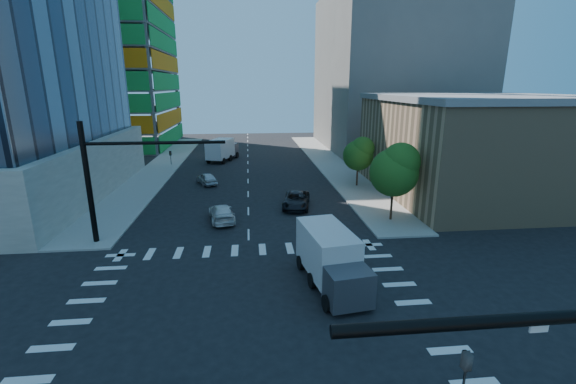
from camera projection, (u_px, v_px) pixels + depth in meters
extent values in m
plane|color=black|center=(249.00, 323.00, 19.36)|extent=(160.00, 160.00, 0.00)
cube|color=silver|center=(249.00, 323.00, 19.36)|extent=(20.00, 20.00, 0.01)
cube|color=gray|center=(330.00, 163.00, 58.91)|extent=(5.00, 60.00, 0.15)
cube|color=gray|center=(162.00, 166.00, 56.45)|extent=(5.00, 60.00, 0.15)
cube|color=#1A903A|center=(163.00, 12.00, 70.77)|extent=(0.12, 24.00, 49.00)
cube|color=tan|center=(479.00, 148.00, 41.57)|extent=(20.00, 22.00, 10.00)
cube|color=slate|center=(486.00, 98.00, 40.15)|extent=(20.50, 22.50, 0.60)
cube|color=#635E59|center=(392.00, 72.00, 70.99)|extent=(24.00, 30.00, 28.00)
imported|color=black|center=(464.00, 376.00, 7.00)|extent=(0.16, 0.20, 1.00)
cylinder|color=black|center=(88.00, 184.00, 28.01)|extent=(0.40, 0.40, 9.00)
cylinder|color=black|center=(155.00, 143.00, 27.72)|extent=(10.00, 0.24, 0.24)
imported|color=black|center=(171.00, 158.00, 28.11)|extent=(0.16, 0.20, 1.00)
cylinder|color=#382316|center=(391.00, 207.00, 33.66)|extent=(0.20, 0.20, 2.27)
sphere|color=#1E4713|center=(394.00, 172.00, 32.84)|extent=(4.16, 4.16, 4.16)
sphere|color=#307226|center=(401.00, 162.00, 32.33)|extent=(3.25, 3.25, 3.25)
cylinder|color=#382316|center=(357.00, 177.00, 45.24)|extent=(0.20, 0.20, 1.92)
sphere|color=#1E4713|center=(358.00, 155.00, 44.54)|extent=(3.52, 3.52, 3.52)
sphere|color=#307226|center=(363.00, 149.00, 44.07)|extent=(2.75, 2.75, 2.75)
imported|color=black|center=(296.00, 200.00, 37.62)|extent=(3.39, 5.62, 1.46)
imported|color=silver|center=(222.00, 213.00, 33.90)|extent=(2.80, 5.17, 1.42)
imported|color=#BABEC3|center=(207.00, 179.00, 46.42)|extent=(3.17, 4.44, 1.40)
cube|color=silver|center=(333.00, 257.00, 22.33)|extent=(3.18, 5.43, 2.66)
cube|color=#414249|center=(333.00, 267.00, 22.51)|extent=(2.60, 2.17, 1.95)
cube|color=silver|center=(223.00, 148.00, 60.82)|extent=(4.34, 5.97, 2.81)
cube|color=#414249|center=(223.00, 152.00, 61.01)|extent=(3.01, 2.70, 2.05)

